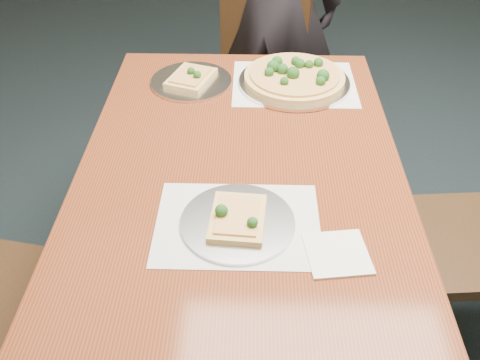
{
  "coord_description": "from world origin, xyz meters",
  "views": [
    {
      "loc": [
        -0.4,
        -1.17,
        1.66
      ],
      "look_at": [
        -0.43,
        -0.05,
        0.75
      ],
      "focal_mm": 40.0,
      "sensor_mm": 36.0,
      "label": 1
    }
  ],
  "objects_px": {
    "dining_table": "(240,205)",
    "slice_plate_far": "(191,80)",
    "pizza_pan": "(294,78)",
    "slice_plate_near": "(237,220)",
    "chair_far": "(255,68)"
  },
  "relations": [
    {
      "from": "pizza_pan",
      "to": "dining_table",
      "type": "bearing_deg",
      "value": -108.05
    },
    {
      "from": "chair_far",
      "to": "slice_plate_near",
      "type": "xyz_separation_m",
      "value": [
        -0.04,
        -1.27,
        0.25
      ]
    },
    {
      "from": "slice_plate_near",
      "to": "dining_table",
      "type": "bearing_deg",
      "value": 89.39
    },
    {
      "from": "pizza_pan",
      "to": "slice_plate_far",
      "type": "bearing_deg",
      "value": -179.89
    },
    {
      "from": "chair_far",
      "to": "slice_plate_far",
      "type": "xyz_separation_m",
      "value": [
        -0.22,
        -0.57,
        0.25
      ]
    },
    {
      "from": "dining_table",
      "to": "pizza_pan",
      "type": "height_order",
      "value": "pizza_pan"
    },
    {
      "from": "chair_far",
      "to": "pizza_pan",
      "type": "bearing_deg",
      "value": -56.87
    },
    {
      "from": "slice_plate_near",
      "to": "pizza_pan",
      "type": "bearing_deg",
      "value": 76.02
    },
    {
      "from": "chair_far",
      "to": "slice_plate_near",
      "type": "height_order",
      "value": "chair_far"
    },
    {
      "from": "dining_table",
      "to": "pizza_pan",
      "type": "relative_size",
      "value": 3.94
    },
    {
      "from": "dining_table",
      "to": "chair_far",
      "type": "bearing_deg",
      "value": 87.9
    },
    {
      "from": "dining_table",
      "to": "slice_plate_far",
      "type": "distance_m",
      "value": 0.57
    },
    {
      "from": "pizza_pan",
      "to": "slice_plate_near",
      "type": "xyz_separation_m",
      "value": [
        -0.17,
        -0.7,
        -0.01
      ]
    },
    {
      "from": "pizza_pan",
      "to": "slice_plate_far",
      "type": "height_order",
      "value": "pizza_pan"
    },
    {
      "from": "slice_plate_far",
      "to": "slice_plate_near",
      "type": "bearing_deg",
      "value": -75.58
    }
  ]
}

